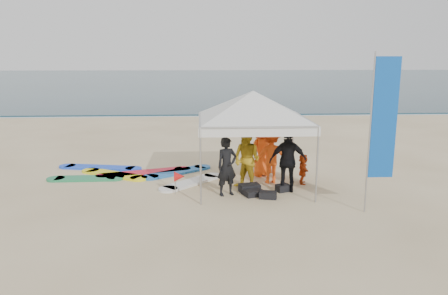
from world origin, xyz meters
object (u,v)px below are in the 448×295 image
person_black_b (288,161)px  feather_flag (383,120)px  person_orange_a (271,156)px  surfboard_spread (135,174)px  person_yellow (247,160)px  person_black_a (227,166)px  person_orange_b (262,150)px  person_seated (303,169)px  canopy_tent (253,91)px  marker_pennant (179,177)px

person_black_b → feather_flag: bearing=138.0°
person_orange_a → surfboard_spread: (-4.18, 1.05, -0.79)m
person_yellow → person_black_b: size_ratio=0.97×
person_yellow → person_black_b: 1.15m
person_black_a → person_orange_b: (1.22, 1.88, 0.03)m
person_black_a → person_orange_b: bearing=32.7°
person_orange_a → person_seated: bearing=169.6°
person_orange_b → canopy_tent: size_ratio=0.40×
person_black_b → person_orange_b: person_black_b is taller
person_orange_a → person_seated: size_ratio=1.83×
canopy_tent → marker_pennant: (-2.06, -0.62, -2.26)m
person_orange_b → feather_flag: feather_flag is taller
feather_flag → marker_pennant: size_ratio=5.98×
person_yellow → person_seated: bearing=54.3°
person_black_a → person_black_b: size_ratio=0.91×
person_yellow → feather_flag: bearing=5.8°
canopy_tent → person_orange_a: bearing=30.9°
person_seated → person_orange_b: bearing=59.0°
person_orange_b → person_seated: (1.08, -0.92, -0.38)m
person_yellow → marker_pennant: (-1.88, -0.38, -0.36)m
person_yellow → person_orange_b: (0.63, 1.36, -0.03)m
person_yellow → surfboard_spread: person_yellow is taller
person_black_b → feather_flag: 2.86m
person_black_a → person_orange_b: size_ratio=0.96×
person_black_a → person_black_b: (1.70, 0.20, 0.08)m
person_orange_a → feather_flag: size_ratio=0.43×
person_orange_a → feather_flag: 3.68m
feather_flag → canopy_tent: bearing=140.9°
person_seated → marker_pennant: size_ratio=1.41×
person_black_b → person_seated: person_black_b is taller
person_yellow → feather_flag: (2.96, -2.01, 1.39)m
person_seated → person_yellow: bearing=113.7°
feather_flag → marker_pennant: 5.40m
feather_flag → surfboard_spread: (-6.36, 3.65, -2.21)m
person_orange_b → canopy_tent: canopy_tent is taller
person_black_a → canopy_tent: (0.78, 0.76, 1.95)m
canopy_tent → feather_flag: size_ratio=1.10×
person_yellow → marker_pennant: bearing=-128.5°
person_yellow → person_orange_a: size_ratio=1.04×
feather_flag → person_orange_a: bearing=129.9°
feather_flag → surfboard_spread: size_ratio=0.74×
marker_pennant → surfboard_spread: size_ratio=0.12×
person_black_a → marker_pennant: person_black_a is taller
person_yellow → person_black_b: person_black_b is taller
person_black_b → person_orange_b: size_ratio=1.06×
person_orange_a → canopy_tent: size_ratio=0.39×
surfboard_spread → person_seated: bearing=-13.2°
surfboard_spread → person_yellow: bearing=-25.7°
person_black_a → marker_pennant: size_ratio=2.50×
canopy_tent → surfboard_spread: (-3.59, 1.40, -2.72)m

